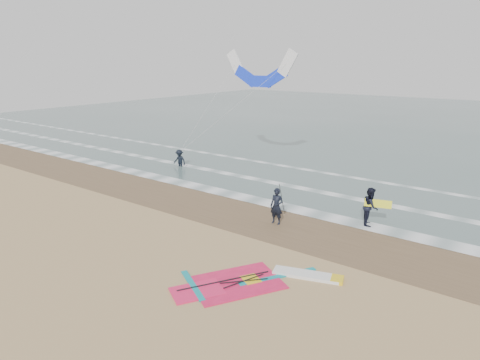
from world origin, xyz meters
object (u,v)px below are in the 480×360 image
Objects in this scene: person_wading at (179,156)px; surf_kite at (260,72)px; person_standing at (277,206)px; windsurf_rig at (256,281)px; person_walking at (370,206)px.

surf_kite is at bearing 32.98° from person_wading.
surf_kite is (-7.57, 9.52, 6.24)m from person_standing.
person_wading reaches higher than windsurf_rig.
person_walking reaches higher than person_wading.
person_walking is at bearing -15.36° from person_wading.
person_standing is 13.67m from surf_kite.
person_wading is at bearing 143.25° from windsurf_rig.
person_wading is at bearing 59.12° from person_walking.
person_walking is at bearing 81.14° from windsurf_rig.
windsurf_rig is 8.39m from person_walking.
person_standing is 0.96× the size of person_walking.
person_wading is 0.21× the size of surf_kite.
windsurf_rig is 2.95× the size of person_standing.
person_standing is 0.23× the size of surf_kite.
surf_kite reaches higher than person_standing.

